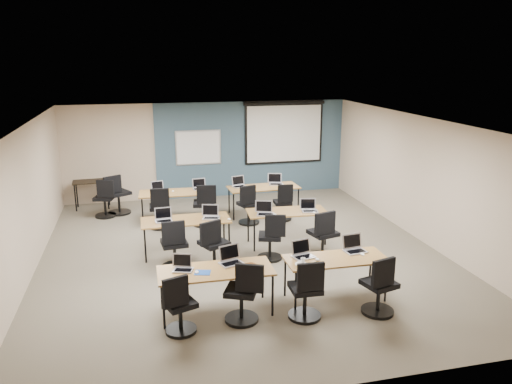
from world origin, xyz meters
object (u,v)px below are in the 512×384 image
object	(u,v)px
training_table_front_left	(216,272)
task_chair_6	(271,241)
training_table_front_right	(336,261)
laptop_9	(199,186)
task_chair_11	(283,205)
spare_chair_b	(105,201)
task_chair_1	(243,297)
task_chair_5	(213,249)
laptop_2	(303,253)
laptop_5	(211,215)
whiteboard	(198,148)
task_chair_10	(249,208)
task_chair_3	(380,290)
laptop_4	(164,218)
task_chair_4	(174,249)
laptop_6	(265,211)
projector_screen	(284,129)
laptop_0	(183,266)
task_chair_0	(179,309)
laptop_1	(231,259)
training_table_mid_left	(186,222)
laptop_10	(239,184)
spare_chair_a	(117,198)
training_table_mid_right	(287,213)
training_table_back_left	(177,194)
laptop_11	(276,182)
training_table_back_right	(263,188)
task_chair_2	(306,295)
laptop_3	(354,247)
task_chair_7	(323,239)
laptop_7	(309,208)
task_chair_9	(205,208)
laptop_8	(158,189)
utility_table	(91,184)
task_chair_8	(160,211)

from	to	relation	value
training_table_front_left	task_chair_6	size ratio (longest dim) A/B	1.82
training_table_front_right	laptop_9	size ratio (longest dim) A/B	5.11
task_chair_11	spare_chair_b	xyz separation A→B (m)	(-4.28, 1.28, 0.03)
task_chair_1	task_chair_5	size ratio (longest dim) A/B	0.99
laptop_2	laptop_9	distance (m)	4.87
training_table_front_right	laptop_5	bearing A→B (deg)	123.86
whiteboard	task_chair_10	size ratio (longest dim) A/B	1.29
task_chair_3	laptop_4	size ratio (longest dim) A/B	2.96
task_chair_1	task_chair_4	xyz separation A→B (m)	(-0.86, 2.23, 0.00)
whiteboard	laptop_6	distance (m)	4.32
spare_chair_b	training_table_front_left	bearing A→B (deg)	-55.26
training_table_front_right	laptop_9	bearing A→B (deg)	108.90
projector_screen	laptop_0	size ratio (longest dim) A/B	7.99
task_chair_0	laptop_1	world-z (taller)	laptop_1
training_table_front_right	training_table_mid_left	world-z (taller)	same
laptop_1	task_chair_3	bearing A→B (deg)	-40.17
laptop_2	laptop_10	distance (m)	4.75
laptop_9	spare_chair_a	xyz separation A→B (m)	(-2.02, 0.71, -0.36)
training_table_mid_right	task_chair_4	distance (m)	2.61
projector_screen	laptop_4	size ratio (longest dim) A/B	7.12
laptop_1	laptop_6	size ratio (longest dim) A/B	1.00
training_table_front_left	task_chair_6	xyz separation A→B (m)	(1.40, 1.85, -0.28)
task_chair_4	training_table_back_left	bearing A→B (deg)	78.90
task_chair_3	laptop_11	size ratio (longest dim) A/B	2.79
laptop_10	training_table_front_left	bearing A→B (deg)	-121.37
training_table_back_right	laptop_1	distance (m)	4.86
laptop_5	task_chair_5	bearing A→B (deg)	-79.88
task_chair_2	laptop_10	distance (m)	5.49
training_table_mid_left	laptop_11	size ratio (longest dim) A/B	4.99
training_table_mid_right	training_table_back_right	distance (m)	2.11
laptop_0	spare_chair_b	xyz separation A→B (m)	(-1.45, 5.33, -0.38)
laptop_3	training_table_back_right	bearing A→B (deg)	87.53
laptop_1	task_chair_7	xyz separation A→B (m)	(2.14, 1.42, -0.37)
spare_chair_b	task_chair_11	bearing A→B (deg)	-1.50
laptop_4	laptop_10	distance (m)	3.10
laptop_6	laptop_7	distance (m)	0.98
laptop_6	task_chair_9	xyz separation A→B (m)	(-1.05, 1.68, -0.37)
training_table_back_left	laptop_8	distance (m)	0.51
task_chair_1	laptop_10	distance (m)	5.45
laptop_9	projector_screen	bearing A→B (deg)	28.16
task_chair_1	laptop_6	world-z (taller)	task_chair_1
laptop_2	utility_table	xyz separation A→B (m)	(-3.81, 6.15, -0.14)
task_chair_3	task_chair_5	size ratio (longest dim) A/B	0.98
laptop_7	task_chair_11	bearing A→B (deg)	105.14
training_table_front_right	task_chair_9	bearing A→B (deg)	111.37
task_chair_10	spare_chair_b	world-z (taller)	spare_chair_b
task_chair_3	laptop_11	xyz separation A→B (m)	(-0.11, 5.60, 0.38)
whiteboard	spare_chair_a	bearing A→B (deg)	-154.08
task_chair_8	spare_chair_b	xyz separation A→B (m)	(-1.30, 1.17, -0.00)
laptop_1	task_chair_3	xyz separation A→B (m)	(2.19, -0.87, -0.38)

